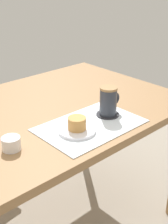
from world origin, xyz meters
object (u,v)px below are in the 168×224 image
object	(u,v)px
sugar_bowl	(11,143)
coffee_mug	(109,101)
pastry_plate	(77,130)
dining_table	(45,123)
pastry	(77,123)

from	to	relation	value
sugar_bowl	coffee_mug	bearing A→B (deg)	-5.41
pastry_plate	sugar_bowl	xyz separation A→B (m)	(-0.26, 0.07, 0.02)
dining_table	pastry_plate	size ratio (longest dim) A/B	8.60
dining_table	pastry	world-z (taller)	pastry
coffee_mug	sugar_bowl	distance (m)	0.47
dining_table	coffee_mug	size ratio (longest dim) A/B	10.33
dining_table	sugar_bowl	bearing A→B (deg)	-144.86
dining_table	pastry_plate	bearing A→B (deg)	-96.65
pastry_plate	dining_table	bearing A→B (deg)	83.35
dining_table	pastry	size ratio (longest dim) A/B	18.06
sugar_bowl	pastry_plate	bearing A→B (deg)	-14.19
pastry_plate	coffee_mug	world-z (taller)	coffee_mug
dining_table	sugar_bowl	xyz separation A→B (m)	(-0.29, -0.21, 0.10)
coffee_mug	sugar_bowl	xyz separation A→B (m)	(-0.47, 0.04, -0.05)
pastry_plate	pastry	world-z (taller)	pastry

